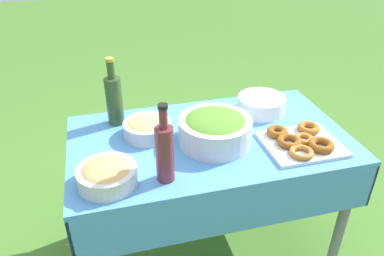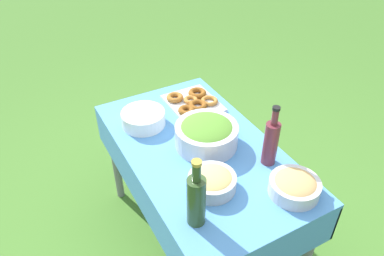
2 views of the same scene
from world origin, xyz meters
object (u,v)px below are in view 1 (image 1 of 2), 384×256
Objects in this scene: olive_oil_bottle at (114,99)px; wine_bottle at (165,151)px; plate_stack at (261,104)px; donut_platter at (301,141)px; pasta_bowl at (147,127)px; salad_bowl at (215,128)px; bread_bowl at (107,174)px.

wine_bottle is at bearing -73.21° from olive_oil_bottle.
olive_oil_bottle is at bearing 174.36° from plate_stack.
plate_stack is at bearing 97.29° from donut_platter.
pasta_bowl is at bearing -172.20° from plate_stack.
olive_oil_bottle is at bearing 144.74° from salad_bowl.
pasta_bowl is 0.37m from bread_bowl.
olive_oil_bottle is (-0.78, 0.41, 0.11)m from donut_platter.
wine_bottle is at bearing -142.76° from salad_bowl.
olive_oil_bottle is (-0.42, 0.29, 0.06)m from salad_bowl.
salad_bowl is 0.32m from pasta_bowl.
pasta_bowl is 0.35m from wine_bottle.
salad_bowl is 0.98× the size of olive_oil_bottle.
donut_platter is at bearing 3.50° from bread_bowl.
donut_platter is 1.01× the size of wine_bottle.
donut_platter is (0.65, -0.26, -0.02)m from pasta_bowl.
donut_platter is 0.86m from bread_bowl.
bread_bowl is (-0.81, -0.39, 0.00)m from plate_stack.
olive_oil_bottle is 0.52m from wine_bottle.
pasta_bowl is 0.70m from donut_platter.
bread_bowl is at bearing -176.50° from donut_platter.
plate_stack is (0.61, 0.08, -0.00)m from pasta_bowl.
pasta_bowl is 0.22m from olive_oil_bottle.
olive_oil_bottle is (-0.13, 0.16, 0.09)m from pasta_bowl.
donut_platter is 0.89m from olive_oil_bottle.
pasta_bowl is at bearing 154.32° from salad_bowl.
donut_platter is 1.44× the size of bread_bowl.
olive_oil_bottle is 1.45× the size of bread_bowl.
pasta_bowl is 0.66× the size of olive_oil_bottle.
salad_bowl is at bearing -25.68° from pasta_bowl.
bread_bowl reaches higher than donut_platter.
plate_stack is at bearing 25.86° from bread_bowl.
salad_bowl is 0.51m from olive_oil_bottle.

